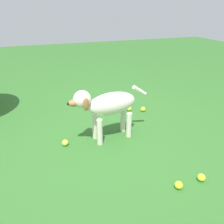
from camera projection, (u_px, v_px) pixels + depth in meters
The scene contains 7 objects.
ground at pixel (93, 143), 2.36m from camera, with size 14.00×14.00×0.00m, color #2D6026.
dog at pixel (107, 105), 2.28m from camera, with size 0.27×0.89×0.60m.
tennis_ball_0 at pixel (143, 109), 3.06m from camera, with size 0.07×0.07×0.07m, color yellow.
tennis_ball_1 at pixel (179, 185), 1.76m from camera, with size 0.07×0.07×0.07m, color #CBDF2A.
tennis_ball_2 at pixel (129, 109), 3.07m from camera, with size 0.07×0.07×0.07m, color #CAE033.
tennis_ball_3 at pixel (201, 178), 1.84m from camera, with size 0.07×0.07×0.07m, color #C7E12E.
tennis_ball_4 at pixel (65, 143), 2.31m from camera, with size 0.07×0.07×0.07m, color #CFE13F.
Camera 1 is at (-1.93, 0.48, 1.33)m, focal length 35.42 mm.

